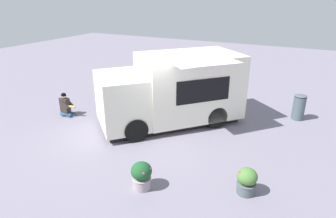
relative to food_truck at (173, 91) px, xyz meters
name	(u,v)px	position (x,y,z in m)	size (l,w,h in m)	color
ground_plane	(158,133)	(1.10, -0.02, -1.19)	(40.00, 40.00, 0.00)	slate
food_truck	(173,91)	(0.00, 0.00, 0.00)	(5.21, 5.01, 2.48)	white
person_customer	(66,107)	(1.36, -4.00, -0.84)	(0.47, 0.79, 0.91)	navy
planter_flowering_near	(247,181)	(2.95, 3.40, -0.84)	(0.48, 0.48, 0.67)	#4A5759
planter_flowering_far	(142,175)	(3.92, 1.08, -0.81)	(0.51, 0.51, 0.71)	#9F8F94
trash_bin	(299,107)	(-2.35, 4.12, -0.69)	(0.45, 0.45, 0.98)	#495960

